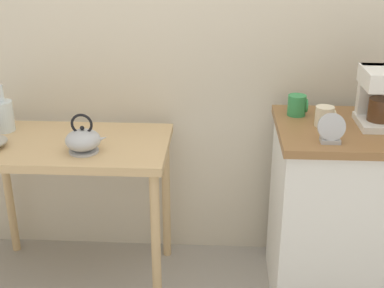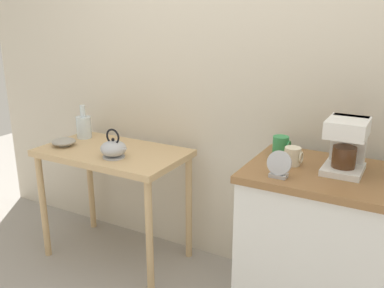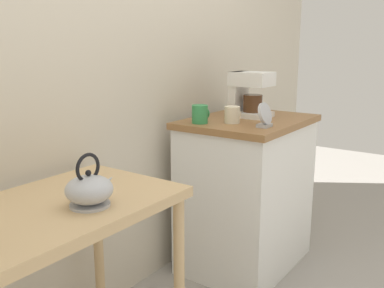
% 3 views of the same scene
% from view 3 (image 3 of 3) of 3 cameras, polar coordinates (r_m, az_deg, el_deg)
% --- Properties ---
extents(back_wall, '(4.40, 0.10, 2.80)m').
position_cam_3_polar(back_wall, '(2.24, -9.21, 15.28)').
color(back_wall, beige).
rests_on(back_wall, ground_plane).
extents(wooden_table, '(0.95, 0.55, 0.77)m').
position_cam_3_polar(wooden_table, '(1.56, -18.79, -11.56)').
color(wooden_table, tan).
rests_on(wooden_table, ground_plane).
extents(kitchen_counter, '(0.77, 0.58, 0.89)m').
position_cam_3_polar(kitchen_counter, '(2.60, 7.18, -6.37)').
color(kitchen_counter, white).
rests_on(kitchen_counter, ground_plane).
extents(teakettle, '(0.19, 0.16, 0.18)m').
position_cam_3_polar(teakettle, '(1.48, -13.36, -5.85)').
color(teakettle, '#B2B5BA').
rests_on(teakettle, wooden_table).
extents(coffee_maker, '(0.18, 0.22, 0.26)m').
position_cam_3_polar(coffee_maker, '(2.54, 7.42, 6.77)').
color(coffee_maker, white).
rests_on(coffee_maker, kitchen_counter).
extents(mug_small_cream, '(0.09, 0.08, 0.09)m').
position_cam_3_polar(mug_small_cream, '(2.33, 5.36, 3.88)').
color(mug_small_cream, beige).
rests_on(mug_small_cream, kitchen_counter).
extents(mug_dark_teal, '(0.08, 0.07, 0.08)m').
position_cam_3_polar(mug_dark_teal, '(2.80, 7.79, 5.24)').
color(mug_dark_teal, teal).
rests_on(mug_dark_teal, kitchen_counter).
extents(mug_tall_green, '(0.09, 0.09, 0.10)m').
position_cam_3_polar(mug_tall_green, '(2.31, 1.08, 3.96)').
color(mug_tall_green, '#338C4C').
rests_on(mug_tall_green, kitchen_counter).
extents(table_clock, '(0.11, 0.06, 0.13)m').
position_cam_3_polar(table_clock, '(2.23, 9.60, 3.63)').
color(table_clock, '#B2B5BA').
rests_on(table_clock, kitchen_counter).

